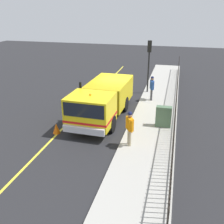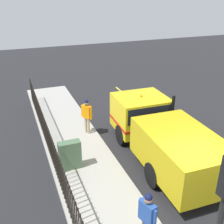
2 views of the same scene
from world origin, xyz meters
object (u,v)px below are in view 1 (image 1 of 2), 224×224
at_px(utility_cabinet, 164,117).
at_px(worker_standing, 130,125).
at_px(pedestrian_distant, 152,86).
at_px(traffic_light_near, 149,56).
at_px(traffic_cone, 56,128).
at_px(work_truck, 102,100).

bearing_deg(utility_cabinet, worker_standing, -119.47).
distance_m(pedestrian_distant, traffic_light_near, 2.61).
relative_size(traffic_light_near, traffic_cone, 6.87).
bearing_deg(traffic_light_near, utility_cabinet, 102.10).
bearing_deg(utility_cabinet, traffic_cone, -159.76).
bearing_deg(utility_cabinet, pedestrian_distant, 104.87).
bearing_deg(traffic_cone, traffic_light_near, 64.35).
relative_size(pedestrian_distant, utility_cabinet, 1.49).
distance_m(worker_standing, utility_cabinet, 3.01).
bearing_deg(pedestrian_distant, traffic_light_near, -0.27).
relative_size(work_truck, utility_cabinet, 5.69).
distance_m(pedestrian_distant, utility_cabinet, 4.46).
bearing_deg(pedestrian_distant, work_truck, 130.72).
xyz_separation_m(work_truck, traffic_cone, (-1.87, -2.47, -0.97)).
bearing_deg(traffic_cone, pedestrian_distant, 54.88).
bearing_deg(traffic_cone, utility_cabinet, 20.24).
bearing_deg(traffic_light_near, worker_standing, 88.35).
bearing_deg(traffic_cone, work_truck, 52.89).
bearing_deg(work_truck, pedestrian_distant, -122.09).
bearing_deg(utility_cabinet, work_truck, 173.90).
distance_m(worker_standing, traffic_cone, 4.28).
bearing_deg(worker_standing, pedestrian_distant, -33.82).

